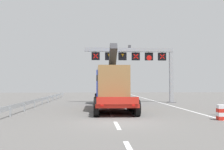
# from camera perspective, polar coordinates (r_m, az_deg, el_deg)

# --- Properties ---
(ground) EXTENTS (112.00, 112.00, 0.00)m
(ground) POSITION_cam_1_polar(r_m,az_deg,el_deg) (14.34, 1.56, -10.51)
(ground) COLOR slate
(lane_markings) EXTENTS (0.20, 62.56, 0.01)m
(lane_markings) POSITION_cam_1_polar(r_m,az_deg,el_deg) (38.18, -1.98, -5.30)
(lane_markings) COLOR silver
(lane_markings) RESTS_ON ground
(edge_line_right) EXTENTS (0.20, 63.00, 0.01)m
(edge_line_right) POSITION_cam_1_polar(r_m,az_deg,el_deg) (27.26, 12.40, -6.49)
(edge_line_right) COLOR silver
(edge_line_right) RESTS_ON ground
(overhead_lane_gantry) EXTENTS (10.60, 0.90, 6.70)m
(overhead_lane_gantry) POSITION_cam_1_polar(r_m,az_deg,el_deg) (30.24, 6.06, 3.68)
(overhead_lane_gantry) COLOR #9EA0A5
(overhead_lane_gantry) RESTS_ON ground
(heavy_haul_truck_red) EXTENTS (3.02, 14.06, 5.30)m
(heavy_haul_truck_red) POSITION_cam_1_polar(r_m,az_deg,el_deg) (24.21, -0.38, -2.39)
(heavy_haul_truck_red) COLOR red
(heavy_haul_truck_red) RESTS_ON ground
(guardrail_left) EXTENTS (0.13, 32.77, 0.76)m
(guardrail_left) POSITION_cam_1_polar(r_m,az_deg,el_deg) (29.09, -14.67, -5.10)
(guardrail_left) COLOR #999EA3
(guardrail_left) RESTS_ON ground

